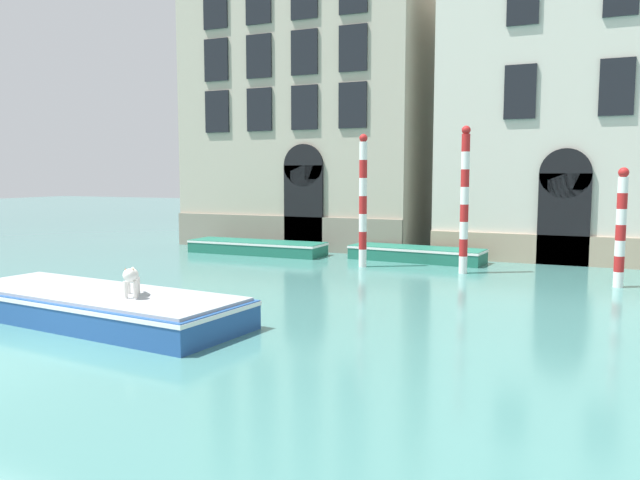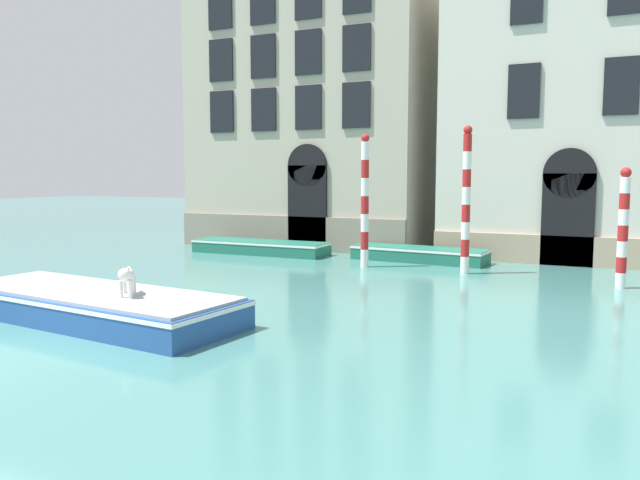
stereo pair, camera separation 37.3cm
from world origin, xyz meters
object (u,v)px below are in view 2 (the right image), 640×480
Objects in this scene: boat_moored_far at (419,254)px; mooring_pole_0 at (466,200)px; boat_moored_near_palazzo at (260,247)px; mooring_pole_3 at (623,228)px; boat_foreground at (93,304)px; dog_on_deck at (127,276)px; mooring_pole_2 at (365,201)px.

boat_moored_far is 3.57m from mooring_pole_0.
mooring_pole_0 reaches higher than boat_moored_near_palazzo.
boat_foreground is at bearing -139.25° from mooring_pole_3.
mooring_pole_0 is 4.46m from mooring_pole_3.
dog_on_deck is 12.09m from boat_moored_far.
mooring_pole_0 is (5.83, 9.49, 1.95)m from boat_foreground.
dog_on_deck is 0.15× the size of boat_moored_near_palazzo.
boat_moored_far is 1.50× the size of mooring_pole_3.
boat_foreground is 8.66× the size of dog_on_deck.
boat_moored_near_palazzo is 1.11× the size of boat_moored_far.
dog_on_deck is 11.83m from boat_moored_near_palazzo.
mooring_pole_0 reaches higher than mooring_pole_2.
mooring_pole_2 reaches higher than boat_foreground.
mooring_pole_3 reaches higher than boat_moored_near_palazzo.
boat_moored_near_palazzo is 1.20× the size of mooring_pole_0.
mooring_pole_2 is at bearing 174.52° from mooring_pole_3.
dog_on_deck reaches higher than boat_moored_near_palazzo.
mooring_pole_3 is at bearing -18.87° from boat_moored_far.
dog_on_deck reaches higher than boat_moored_far.
boat_moored_far reaches higher than boat_moored_near_palazzo.
boat_foreground is 1.33m from dog_on_deck.
boat_moored_near_palazzo is (-3.54, 11.26, -0.78)m from dog_on_deck.
boat_moored_far is at bearing 77.96° from boat_foreground.
mooring_pole_2 reaches higher than boat_moored_far.
boat_foreground reaches higher than boat_moored_far.
mooring_pole_2 reaches higher than boat_moored_near_palazzo.
boat_foreground is 10.01m from mooring_pole_2.
mooring_pole_2 is at bearing 179.77° from mooring_pole_0.
boat_moored_near_palazzo is 6.22m from boat_moored_far.
boat_moored_far is 1.12× the size of mooring_pole_2.
boat_moored_near_palazzo is at bearing 162.25° from mooring_pole_2.
mooring_pole_2 is (-3.32, 0.01, -0.08)m from mooring_pole_0.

